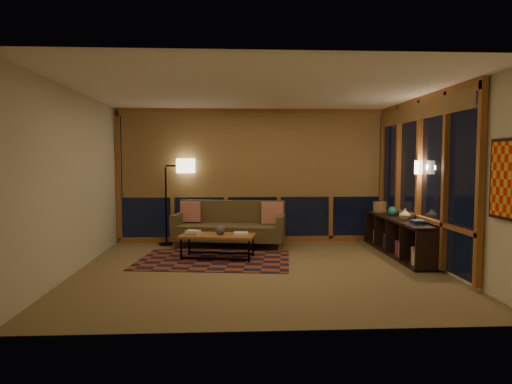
{
  "coord_description": "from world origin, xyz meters",
  "views": [
    {
      "loc": [
        -0.43,
        -6.83,
        1.67
      ],
      "look_at": [
        -0.04,
        0.3,
        1.17
      ],
      "focal_mm": 32.0,
      "sensor_mm": 36.0,
      "label": 1
    }
  ],
  "objects": [
    {
      "name": "floor",
      "position": [
        0.0,
        0.0,
        0.0
      ],
      "size": [
        5.5,
        5.0,
        0.01
      ],
      "primitive_type": "cube",
      "color": "#927A53",
      "rests_on": "ground"
    },
    {
      "name": "ceiling",
      "position": [
        0.0,
        0.0,
        2.7
      ],
      "size": [
        5.5,
        5.0,
        0.01
      ],
      "primitive_type": "cube",
      "color": "white",
      "rests_on": "walls"
    },
    {
      "name": "walls",
      "position": [
        0.0,
        0.0,
        1.35
      ],
      "size": [
        5.51,
        5.01,
        2.7
      ],
      "color": "beige",
      "rests_on": "floor"
    },
    {
      "name": "window_wall_back",
      "position": [
        0.0,
        2.43,
        1.35
      ],
      "size": [
        5.3,
        0.16,
        2.6
      ],
      "primitive_type": null,
      "color": "#A85928",
      "rests_on": "walls"
    },
    {
      "name": "window_wall_right",
      "position": [
        2.68,
        0.6,
        1.35
      ],
      "size": [
        0.16,
        3.7,
        2.6
      ],
      "primitive_type": null,
      "color": "#A85928",
      "rests_on": "walls"
    },
    {
      "name": "wall_art",
      "position": [
        2.71,
        -1.85,
        1.45
      ],
      "size": [
        0.06,
        0.74,
        0.94
      ],
      "primitive_type": null,
      "color": "red",
      "rests_on": "walls"
    },
    {
      "name": "wall_sconce",
      "position": [
        2.62,
        0.45,
        1.55
      ],
      "size": [
        0.12,
        0.18,
        0.22
      ],
      "primitive_type": null,
      "color": "#FFEEC9",
      "rests_on": "walls"
    },
    {
      "name": "sofa",
      "position": [
        -0.47,
        1.89,
        0.43
      ],
      "size": [
        2.22,
        1.22,
        0.86
      ],
      "primitive_type": null,
      "rotation": [
        0.0,
        0.0,
        -0.18
      ],
      "color": "brown",
      "rests_on": "floor"
    },
    {
      "name": "pillow_left",
      "position": [
        -1.24,
        2.17,
        0.63
      ],
      "size": [
        0.4,
        0.16,
        0.39
      ],
      "primitive_type": null,
      "rotation": [
        0.0,
        0.0,
        -0.08
      ],
      "color": "#AE1508",
      "rests_on": "sofa"
    },
    {
      "name": "pillow_right",
      "position": [
        0.36,
        1.91,
        0.64
      ],
      "size": [
        0.43,
        0.16,
        0.42
      ],
      "primitive_type": null,
      "rotation": [
        0.0,
        0.0,
        -0.06
      ],
      "color": "#AE1508",
      "rests_on": "sofa"
    },
    {
      "name": "area_rug",
      "position": [
        -0.72,
        0.68,
        0.01
      ],
      "size": [
        2.67,
        1.95,
        0.01
      ],
      "primitive_type": "cube",
      "rotation": [
        0.0,
        0.0,
        -0.12
      ],
      "color": "maroon",
      "rests_on": "floor"
    },
    {
      "name": "coffee_table",
      "position": [
        -0.66,
        0.81,
        0.21
      ],
      "size": [
        1.33,
        0.8,
        0.41
      ],
      "primitive_type": null,
      "rotation": [
        0.0,
        0.0,
        -0.19
      ],
      "color": "#A85928",
      "rests_on": "floor"
    },
    {
      "name": "book_stack_a",
      "position": [
        -1.08,
        0.87,
        0.45
      ],
      "size": [
        0.31,
        0.28,
        0.07
      ],
      "primitive_type": null,
      "rotation": [
        0.0,
        0.0,
        -0.36
      ],
      "color": "white",
      "rests_on": "coffee_table"
    },
    {
      "name": "book_stack_b",
      "position": [
        -0.27,
        0.76,
        0.44
      ],
      "size": [
        0.25,
        0.2,
        0.05
      ],
      "primitive_type": null,
      "rotation": [
        0.0,
        0.0,
        -0.04
      ],
      "color": "white",
      "rests_on": "coffee_table"
    },
    {
      "name": "ceramic_pot",
      "position": [
        -0.62,
        0.82,
        0.49
      ],
      "size": [
        0.2,
        0.2,
        0.16
      ],
      "primitive_type": "sphere",
      "rotation": [
        0.0,
        0.0,
        -0.32
      ],
      "color": "black",
      "rests_on": "coffee_table"
    },
    {
      "name": "floor_lamp",
      "position": [
        -1.72,
        2.19,
        0.85
      ],
      "size": [
        0.64,
        0.5,
        1.71
      ],
      "primitive_type": null,
      "rotation": [
        0.0,
        0.0,
        0.24
      ],
      "color": "black",
      "rests_on": "floor"
    },
    {
      "name": "bookshelf",
      "position": [
        2.49,
        1.0,
        0.33
      ],
      "size": [
        0.4,
        2.63,
        0.66
      ],
      "primitive_type": null,
      "color": "black",
      "rests_on": "floor"
    },
    {
      "name": "basket",
      "position": [
        2.47,
        1.88,
        0.76
      ],
      "size": [
        0.32,
        0.32,
        0.2
      ],
      "primitive_type": "cylinder",
      "rotation": [
        0.0,
        0.0,
        -0.25
      ],
      "color": "#A88750",
      "rests_on": "bookshelf"
    },
    {
      "name": "teal_bowl",
      "position": [
        2.49,
        1.24,
        0.74
      ],
      "size": [
        0.2,
        0.2,
        0.17
      ],
      "primitive_type": "sphere",
      "rotation": [
        0.0,
        0.0,
        0.24
      ],
      "color": "#19726A",
      "rests_on": "bookshelf"
    },
    {
      "name": "vase",
      "position": [
        2.49,
        0.65,
        0.76
      ],
      "size": [
        0.2,
        0.2,
        0.2
      ],
      "primitive_type": "imported",
      "rotation": [
        0.0,
        0.0,
        0.06
      ],
      "color": "tan",
      "rests_on": "bookshelf"
    },
    {
      "name": "shelf_book_stack",
      "position": [
        2.49,
        0.12,
        0.69
      ],
      "size": [
        0.22,
        0.26,
        0.07
      ],
      "primitive_type": null,
      "rotation": [
        0.0,
        0.0,
        0.29
      ],
      "color": "white",
      "rests_on": "bookshelf"
    }
  ]
}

